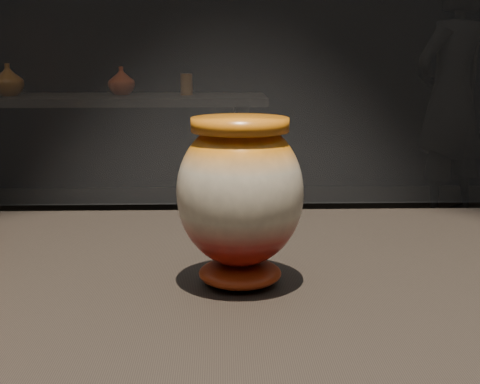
# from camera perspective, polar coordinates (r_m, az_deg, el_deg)

# --- Properties ---
(main_vase) EXTENTS (0.16, 0.16, 0.20)m
(main_vase) POSITION_cam_1_polar(r_m,az_deg,el_deg) (0.77, 0.00, -0.26)
(main_vase) COLOR maroon
(main_vase) RESTS_ON display_plinth
(back_shelf) EXTENTS (2.00, 0.60, 0.90)m
(back_shelf) POSITION_cam_1_polar(r_m,az_deg,el_deg) (4.28, -11.39, 4.54)
(back_shelf) COLOR black
(back_shelf) RESTS_ON ground
(back_vase_left) EXTENTS (0.26, 0.26, 0.20)m
(back_vase_left) POSITION_cam_1_polar(r_m,az_deg,el_deg) (4.35, -19.19, 9.03)
(back_vase_left) COLOR #944915
(back_vase_left) RESTS_ON back_shelf
(back_vase_mid) EXTENTS (0.24, 0.24, 0.17)m
(back_vase_mid) POSITION_cam_1_polar(r_m,az_deg,el_deg) (4.28, -10.09, 9.32)
(back_vase_mid) COLOR maroon
(back_vase_mid) RESTS_ON back_shelf
(back_vase_right) EXTENTS (0.07, 0.07, 0.13)m
(back_vase_right) POSITION_cam_1_polar(r_m,az_deg,el_deg) (4.23, -4.58, 9.15)
(back_vase_right) COLOR #944915
(back_vase_right) RESTS_ON back_shelf
(visitor) EXTENTS (0.75, 0.67, 1.72)m
(visitor) POSITION_cam_1_polar(r_m,az_deg,el_deg) (4.86, 17.55, 7.72)
(visitor) COLOR black
(visitor) RESTS_ON ground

